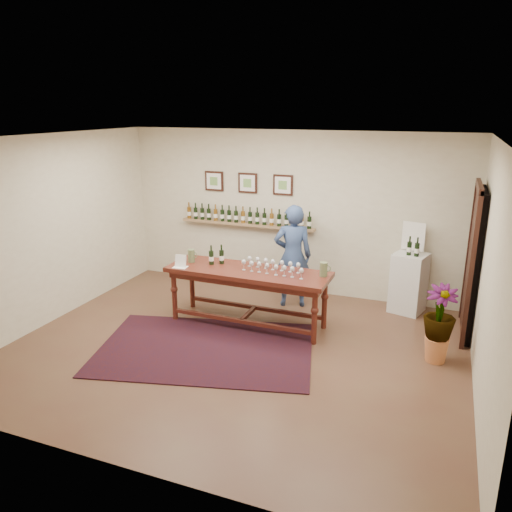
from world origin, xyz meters
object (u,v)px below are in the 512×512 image
(tasting_table, at_px, (248,278))
(person, at_px, (293,256))
(potted_plant, at_px, (439,324))
(display_pedestal, at_px, (409,283))

(tasting_table, distance_m, person, 1.04)
(tasting_table, relative_size, potted_plant, 2.74)
(display_pedestal, distance_m, potted_plant, 1.65)
(person, bearing_deg, potted_plant, 133.72)
(tasting_table, bearing_deg, display_pedestal, 32.82)
(potted_plant, bearing_deg, tasting_table, 175.75)
(tasting_table, bearing_deg, potted_plant, -3.39)
(display_pedestal, relative_size, potted_plant, 1.07)
(display_pedestal, height_order, potted_plant, display_pedestal)
(tasting_table, height_order, potted_plant, potted_plant)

